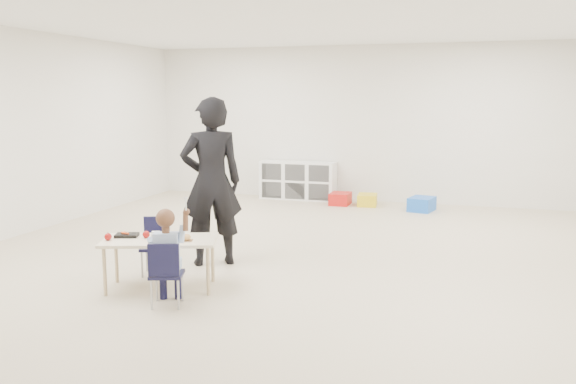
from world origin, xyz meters
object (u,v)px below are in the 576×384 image
(child, at_px, (166,254))
(cubby_shelf, at_px, (298,180))
(chair_near, at_px, (167,273))
(table, at_px, (161,263))
(adult, at_px, (211,182))

(child, relative_size, cubby_shelf, 0.68)
(chair_near, height_order, cubby_shelf, cubby_shelf)
(chair_near, distance_m, child, 0.17)
(table, distance_m, cubby_shelf, 5.54)
(child, bearing_deg, adult, 79.14)
(chair_near, bearing_deg, cubby_shelf, 76.53)
(cubby_shelf, bearing_deg, table, -87.61)
(adult, bearing_deg, cubby_shelf, -118.73)
(table, distance_m, child, 0.56)
(table, xyz_separation_m, adult, (0.11, 0.99, 0.69))
(child, distance_m, cubby_shelf, 5.99)
(chair_near, xyz_separation_m, cubby_shelf, (-0.53, 5.96, 0.05))
(table, bearing_deg, cubby_shelf, 73.83)
(cubby_shelf, height_order, adult, adult)
(table, bearing_deg, child, -73.17)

